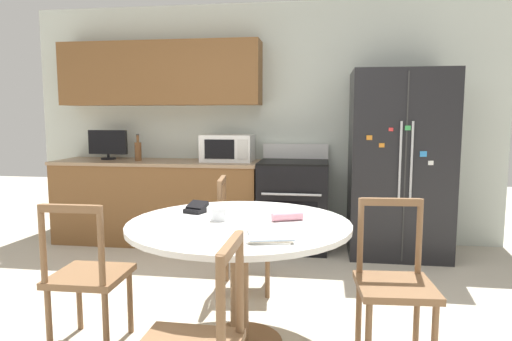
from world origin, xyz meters
TOP-DOWN VIEW (x-y plane):
  - back_wall at (-0.30, 2.59)m, footprint 5.20×0.44m
  - kitchen_counter at (-1.09, 2.29)m, footprint 2.24×0.64m
  - refrigerator at (1.44, 2.22)m, footprint 0.95×0.76m
  - oven_range at (0.39, 2.26)m, footprint 0.71×0.68m
  - microwave at (-0.32, 2.34)m, footprint 0.54×0.39m
  - countertop_tv at (-1.68, 2.35)m, footprint 0.44×0.16m
  - counter_bottle at (-1.30, 2.26)m, footprint 0.07×0.07m
  - dining_table at (0.21, 0.16)m, footprint 1.32×1.32m
  - dining_chair_far at (0.07, 1.05)m, footprint 0.47×0.47m
  - dining_chair_right at (1.11, 0.15)m, footprint 0.45×0.45m
  - dining_chair_left at (-0.68, 0.01)m, footprint 0.43×0.43m
  - candle_glass at (0.08, 0.18)m, footprint 0.09×0.09m
  - folded_napkin at (0.49, 0.23)m, footprint 0.19×0.12m
  - wallet at (-0.11, 0.38)m, footprint 0.15×0.16m
  - mail_stack at (0.43, -0.15)m, footprint 0.28×0.34m

SIDE VIEW (x-z plane):
  - dining_chair_far at x=0.07m, z-range -0.02..0.89m
  - dining_chair_right at x=1.11m, z-range -0.02..0.89m
  - dining_chair_left at x=-0.68m, z-range -0.02..0.89m
  - kitchen_counter at x=-1.09m, z-range 0.00..0.90m
  - oven_range at x=0.39m, z-range -0.07..1.01m
  - dining_table at x=0.21m, z-range 0.25..1.02m
  - mail_stack at x=0.43m, z-range 0.76..0.79m
  - folded_napkin at x=0.49m, z-range 0.76..0.82m
  - wallet at x=-0.11m, z-range 0.76..0.83m
  - candle_glass at x=0.08m, z-range 0.76..0.84m
  - refrigerator at x=1.44m, z-range 0.00..1.82m
  - counter_bottle at x=-1.30m, z-range 0.87..1.15m
  - microwave at x=-0.32m, z-range 0.90..1.18m
  - countertop_tv at x=-1.68m, z-range 0.91..1.24m
  - back_wall at x=-0.30m, z-range 0.15..2.75m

